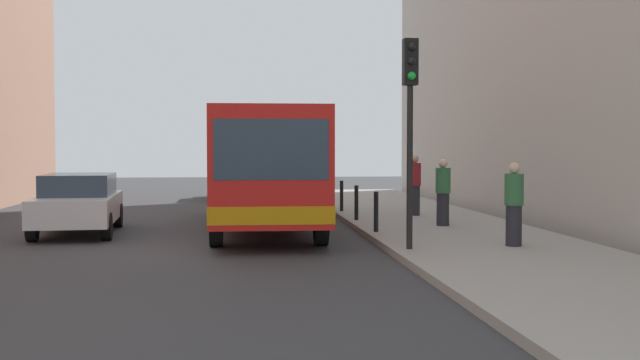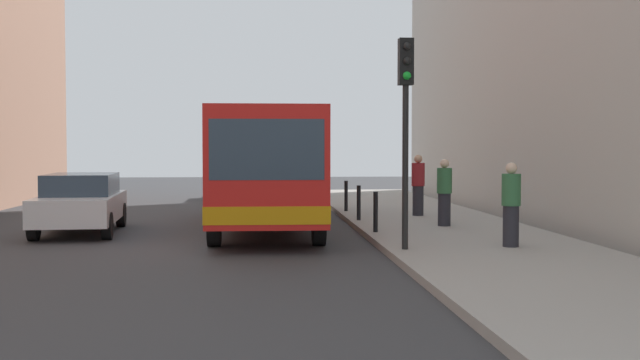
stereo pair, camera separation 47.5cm
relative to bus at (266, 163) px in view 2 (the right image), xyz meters
The scene contains 12 objects.
ground_plane 4.73m from the bus, 101.91° to the right, with size 80.00×80.00×0.00m, color #38383A.
sidewalk 6.44m from the bus, 43.83° to the right, with size 4.40×40.00×0.15m, color #9E9991.
bus is the anchor object (origin of this frame).
car_beside_bus 4.83m from the bus, 167.21° to the right, with size 2.08×4.50×1.48m.
car_behind_bus 11.72m from the bus, 93.48° to the left, with size 1.90×4.42×1.48m.
traffic_light 6.60m from the bus, 65.94° to the right, with size 0.28×0.33×4.10m.
bollard_near 3.91m from the bus, 47.41° to the right, with size 0.11×0.11×0.95m, color black.
bollard_mid 2.78m from the bus, ahead, with size 0.11×0.11×0.95m, color black.
bollard_far 4.32m from the bus, 52.52° to the left, with size 0.11×0.11×0.95m, color black.
pedestrian_near_signal 7.50m from the bus, 49.65° to the right, with size 0.38×0.38×1.69m.
pedestrian_mid_sidewalk 4.79m from the bus, 18.41° to the right, with size 0.38×0.38×1.70m.
pedestrian_far_sidewalk 4.75m from the bus, 18.84° to the left, with size 0.38×0.38×1.78m.
Camera 2 is at (0.66, -16.63, 2.14)m, focal length 43.94 mm.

